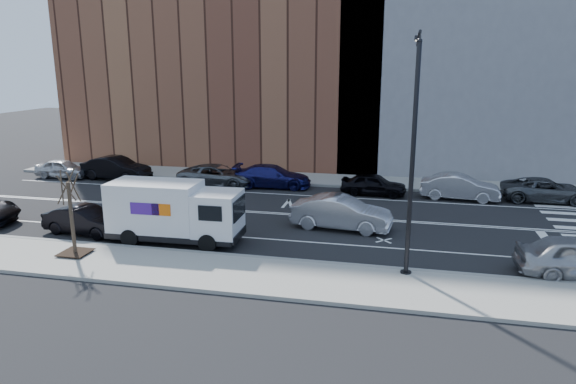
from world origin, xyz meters
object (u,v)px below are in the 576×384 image
at_px(fedex_van, 174,211).
at_px(far_parked_b, 116,168).
at_px(far_parked_a, 63,169).
at_px(driving_sedan, 341,213).

xyz_separation_m(fedex_van, far_parked_b, (-9.81, 11.53, -0.67)).
bearing_deg(far_parked_b, far_parked_a, 101.14).
relative_size(far_parked_b, driving_sedan, 1.00).
height_order(far_parked_b, driving_sedan, far_parked_b).
bearing_deg(fedex_van, far_parked_a, 139.73).
relative_size(fedex_van, far_parked_b, 1.25).
bearing_deg(fedex_van, far_parked_b, 128.98).
bearing_deg(fedex_van, driving_sedan, 25.07).
xyz_separation_m(far_parked_a, driving_sedan, (21.38, -7.59, 0.15)).
bearing_deg(far_parked_a, fedex_van, -128.77).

